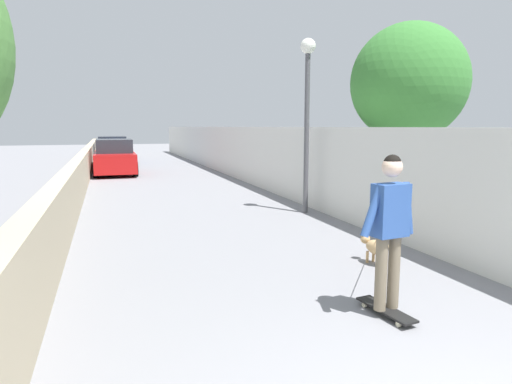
% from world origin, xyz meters
% --- Properties ---
extents(ground_plane, '(80.00, 80.00, 0.00)m').
position_xyz_m(ground_plane, '(14.00, 0.00, 0.00)').
color(ground_plane, gray).
extents(wall_left, '(48.00, 0.30, 1.15)m').
position_xyz_m(wall_left, '(12.00, 2.97, 0.57)').
color(wall_left, tan).
rests_on(wall_left, ground).
extents(fence_right, '(48.00, 0.30, 2.08)m').
position_xyz_m(fence_right, '(12.00, -2.97, 1.04)').
color(fence_right, silver).
rests_on(fence_right, ground).
extents(tree_right_near, '(2.67, 2.67, 4.46)m').
position_xyz_m(tree_right_near, '(7.50, -4.60, 3.09)').
color(tree_right_near, '#473523').
rests_on(tree_right_near, ground).
extents(lamp_post, '(0.36, 0.36, 4.12)m').
position_xyz_m(lamp_post, '(8.35, -2.42, 2.84)').
color(lamp_post, '#4C4C51').
rests_on(lamp_post, ground).
extents(skateboard, '(0.82, 0.29, 0.08)m').
position_xyz_m(skateboard, '(2.63, -0.74, 0.07)').
color(skateboard, black).
rests_on(skateboard, ground).
extents(person_skateboarder, '(0.26, 0.72, 1.72)m').
position_xyz_m(person_skateboarder, '(2.63, -0.74, 1.09)').
color(person_skateboarder, '#726651').
rests_on(person_skateboarder, skateboard).
extents(dog, '(1.98, 1.10, 1.06)m').
position_xyz_m(dog, '(4.28, -1.69, 0.27)').
color(dog, tan).
rests_on(dog, ground).
extents(car_near, '(4.06, 1.80, 1.54)m').
position_xyz_m(car_near, '(19.18, 1.82, 0.71)').
color(car_near, '#B71414').
rests_on(car_near, ground).
extents(car_far, '(4.13, 1.80, 1.54)m').
position_xyz_m(car_far, '(25.40, 1.82, 0.71)').
color(car_far, navy).
rests_on(car_far, ground).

